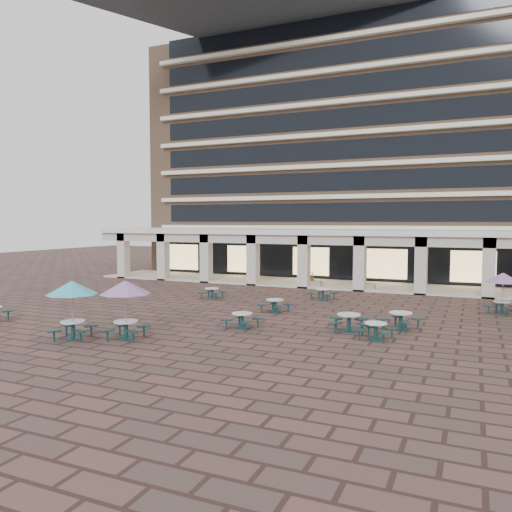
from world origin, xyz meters
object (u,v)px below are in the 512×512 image
(planter_left, at_px, (312,281))
(planter_right, at_px, (365,284))
(picnic_table_2, at_px, (376,329))
(picnic_table_1, at_px, (242,319))

(planter_left, relative_size, planter_right, 1.00)
(picnic_table_2, bearing_deg, planter_left, 127.24)
(planter_left, bearing_deg, picnic_table_2, -63.40)
(picnic_table_2, bearing_deg, picnic_table_1, -166.50)
(planter_left, bearing_deg, planter_right, -0.00)
(picnic_table_1, relative_size, picnic_table_2, 1.00)
(picnic_table_1, relative_size, planter_left, 1.21)
(planter_left, distance_m, planter_right, 4.00)
(picnic_table_2, relative_size, planter_right, 1.21)
(picnic_table_1, bearing_deg, picnic_table_2, 11.70)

